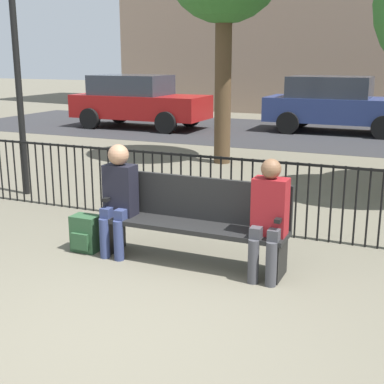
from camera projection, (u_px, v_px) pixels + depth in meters
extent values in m
plane|color=#605B4C|center=(111.00, 334.00, 4.32)|extent=(80.00, 80.00, 0.00)
cube|color=black|center=(192.00, 226.00, 5.68)|extent=(2.05, 0.45, 0.05)
cube|color=black|center=(199.00, 198.00, 5.79)|extent=(2.05, 0.05, 0.47)
cube|color=black|center=(115.00, 234.00, 6.11)|extent=(0.06, 0.38, 0.40)
cube|color=black|center=(280.00, 259.00, 5.36)|extent=(0.06, 0.38, 0.40)
cube|color=black|center=(113.00, 196.00, 6.00)|extent=(0.06, 0.38, 0.04)
cube|color=black|center=(282.00, 216.00, 5.25)|extent=(0.06, 0.38, 0.04)
cylinder|color=navy|center=(105.00, 238.00, 5.90)|extent=(0.11, 0.11, 0.45)
cylinder|color=navy|center=(119.00, 241.00, 5.83)|extent=(0.11, 0.11, 0.45)
cube|color=navy|center=(109.00, 212.00, 5.92)|extent=(0.11, 0.20, 0.12)
cube|color=navy|center=(123.00, 214.00, 5.86)|extent=(0.11, 0.20, 0.12)
cube|color=black|center=(121.00, 190.00, 5.94)|extent=(0.34, 0.22, 0.57)
sphere|color=#A37556|center=(118.00, 155.00, 5.82)|extent=(0.23, 0.23, 0.23)
cylinder|color=#3D3D42|center=(253.00, 261.00, 5.24)|extent=(0.11, 0.11, 0.45)
cylinder|color=#3D3D42|center=(271.00, 264.00, 5.17)|extent=(0.11, 0.11, 0.45)
cube|color=#3D3D42|center=(257.00, 232.00, 5.26)|extent=(0.11, 0.20, 0.12)
cube|color=#3D3D42|center=(275.00, 234.00, 5.19)|extent=(0.11, 0.20, 0.12)
cube|color=maroon|center=(270.00, 207.00, 5.28)|extent=(0.34, 0.22, 0.57)
sphere|color=brown|center=(271.00, 169.00, 5.16)|extent=(0.20, 0.20, 0.20)
cube|color=#284C2D|center=(86.00, 233.00, 6.13)|extent=(0.31, 0.22, 0.42)
cube|color=#284C2D|center=(80.00, 242.00, 6.03)|extent=(0.22, 0.04, 0.19)
cylinder|color=black|center=(1.00, 169.00, 8.28)|extent=(0.02, 0.02, 0.95)
cylinder|color=black|center=(8.00, 170.00, 8.23)|extent=(0.02, 0.02, 0.95)
cylinder|color=black|center=(15.00, 171.00, 8.17)|extent=(0.02, 0.02, 0.95)
cylinder|color=black|center=(22.00, 172.00, 8.12)|extent=(0.02, 0.02, 0.95)
cylinder|color=black|center=(30.00, 173.00, 8.07)|extent=(0.02, 0.02, 0.95)
cylinder|color=black|center=(37.00, 173.00, 8.01)|extent=(0.02, 0.02, 0.95)
cylinder|color=black|center=(45.00, 174.00, 7.96)|extent=(0.02, 0.02, 0.95)
cylinder|color=black|center=(52.00, 175.00, 7.90)|extent=(0.02, 0.02, 0.95)
cylinder|color=black|center=(60.00, 176.00, 7.85)|extent=(0.02, 0.02, 0.95)
cylinder|color=black|center=(68.00, 177.00, 7.79)|extent=(0.02, 0.02, 0.95)
cylinder|color=black|center=(76.00, 177.00, 7.74)|extent=(0.02, 0.02, 0.95)
cylinder|color=black|center=(84.00, 178.00, 7.69)|extent=(0.02, 0.02, 0.95)
cylinder|color=black|center=(92.00, 179.00, 7.63)|extent=(0.02, 0.02, 0.95)
cylinder|color=black|center=(100.00, 180.00, 7.58)|extent=(0.02, 0.02, 0.95)
cylinder|color=black|center=(109.00, 181.00, 7.52)|extent=(0.02, 0.02, 0.95)
cylinder|color=black|center=(117.00, 182.00, 7.47)|extent=(0.02, 0.02, 0.95)
cylinder|color=black|center=(126.00, 183.00, 7.41)|extent=(0.02, 0.02, 0.95)
cylinder|color=black|center=(135.00, 184.00, 7.36)|extent=(0.02, 0.02, 0.95)
cylinder|color=black|center=(144.00, 185.00, 7.31)|extent=(0.02, 0.02, 0.95)
cylinder|color=black|center=(153.00, 186.00, 7.25)|extent=(0.02, 0.02, 0.95)
cylinder|color=black|center=(162.00, 187.00, 7.20)|extent=(0.02, 0.02, 0.95)
cylinder|color=black|center=(172.00, 187.00, 7.14)|extent=(0.02, 0.02, 0.95)
cylinder|color=black|center=(181.00, 188.00, 7.09)|extent=(0.02, 0.02, 0.95)
cylinder|color=black|center=(191.00, 190.00, 7.04)|extent=(0.02, 0.02, 0.95)
cylinder|color=black|center=(200.00, 191.00, 6.98)|extent=(0.02, 0.02, 0.95)
cylinder|color=black|center=(210.00, 192.00, 6.93)|extent=(0.02, 0.02, 0.95)
cylinder|color=black|center=(221.00, 193.00, 6.87)|extent=(0.02, 0.02, 0.95)
cylinder|color=black|center=(231.00, 194.00, 6.82)|extent=(0.02, 0.02, 0.95)
cylinder|color=black|center=(241.00, 195.00, 6.76)|extent=(0.02, 0.02, 0.95)
cylinder|color=black|center=(252.00, 196.00, 6.71)|extent=(0.02, 0.02, 0.95)
cylinder|color=black|center=(263.00, 197.00, 6.66)|extent=(0.02, 0.02, 0.95)
cylinder|color=black|center=(274.00, 198.00, 6.60)|extent=(0.02, 0.02, 0.95)
cylinder|color=black|center=(285.00, 199.00, 6.55)|extent=(0.02, 0.02, 0.95)
cylinder|color=black|center=(296.00, 201.00, 6.49)|extent=(0.02, 0.02, 0.95)
cylinder|color=black|center=(307.00, 202.00, 6.44)|extent=(0.02, 0.02, 0.95)
cylinder|color=black|center=(319.00, 203.00, 6.38)|extent=(0.02, 0.02, 0.95)
cylinder|color=black|center=(331.00, 204.00, 6.33)|extent=(0.02, 0.02, 0.95)
cylinder|color=black|center=(343.00, 206.00, 6.28)|extent=(0.02, 0.02, 0.95)
cylinder|color=black|center=(356.00, 207.00, 6.22)|extent=(0.02, 0.02, 0.95)
cylinder|color=black|center=(368.00, 208.00, 6.17)|extent=(0.02, 0.02, 0.95)
cylinder|color=black|center=(381.00, 210.00, 6.11)|extent=(0.02, 0.02, 0.95)
cube|color=black|center=(233.00, 159.00, 6.70)|extent=(9.00, 0.03, 0.03)
cylinder|color=#4C3823|center=(223.00, 82.00, 10.87)|extent=(0.34, 0.34, 3.34)
cylinder|color=black|center=(18.00, 79.00, 8.28)|extent=(0.10, 0.10, 3.66)
cube|color=#2B2B2D|center=(339.00, 136.00, 14.98)|extent=(24.00, 6.00, 0.01)
cube|color=maroon|center=(141.00, 106.00, 16.61)|extent=(4.20, 1.70, 0.70)
cube|color=#2D333D|center=(131.00, 85.00, 16.57)|extent=(2.31, 1.56, 0.60)
cylinder|color=black|center=(166.00, 123.00, 15.42)|extent=(0.64, 0.20, 0.64)
cylinder|color=black|center=(190.00, 117.00, 16.97)|extent=(0.64, 0.20, 0.64)
cylinder|color=black|center=(90.00, 119.00, 16.43)|extent=(0.64, 0.20, 0.64)
cylinder|color=black|center=(119.00, 113.00, 17.97)|extent=(0.64, 0.20, 0.64)
cube|color=navy|center=(340.00, 110.00, 15.54)|extent=(4.20, 1.70, 0.70)
cube|color=#2D333D|center=(330.00, 87.00, 15.50)|extent=(2.31, 1.56, 0.60)
cylinder|color=black|center=(383.00, 128.00, 14.34)|extent=(0.64, 0.20, 0.64)
cylinder|color=black|center=(288.00, 123.00, 15.35)|extent=(0.64, 0.20, 0.64)
cylinder|color=black|center=(301.00, 117.00, 16.90)|extent=(0.64, 0.20, 0.64)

